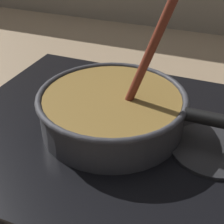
# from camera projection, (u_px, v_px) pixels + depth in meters

# --- Properties ---
(ground) EXTENTS (2.40, 1.60, 0.04)m
(ground) POSITION_uv_depth(u_px,v_px,m) (13.00, 204.00, 0.48)
(ground) COLOR #9E8466
(hob_plate) EXTENTS (0.56, 0.48, 0.01)m
(hob_plate) POSITION_uv_depth(u_px,v_px,m) (112.00, 129.00, 0.59)
(hob_plate) COLOR black
(hob_plate) RESTS_ON ground
(burner_ring) EXTENTS (0.17, 0.17, 0.01)m
(burner_ring) POSITION_uv_depth(u_px,v_px,m) (112.00, 125.00, 0.59)
(burner_ring) COLOR #592D0C
(burner_ring) RESTS_ON hob_plate
(spare_burner) EXTENTS (0.14, 0.14, 0.01)m
(spare_burner) POSITION_uv_depth(u_px,v_px,m) (213.00, 149.00, 0.53)
(spare_burner) COLOR #262628
(spare_burner) RESTS_ON hob_plate
(cooking_pan) EXTENTS (0.38, 0.26, 0.32)m
(cooking_pan) POSITION_uv_depth(u_px,v_px,m) (113.00, 109.00, 0.57)
(cooking_pan) COLOR #38383D
(cooking_pan) RESTS_ON hob_plate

